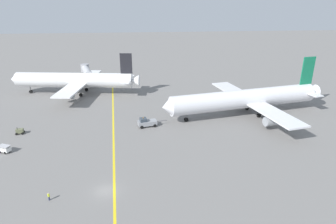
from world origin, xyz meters
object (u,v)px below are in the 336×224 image
object	(u,v)px
gse_gpu_cart_small	(20,131)
jet_bridge	(86,70)
gse_baggage_cart_trailing	(5,149)
ground_crew_marshaller_foreground	(49,196)
airliner_being_pushed	(246,99)
pushback_tug	(147,122)
airliner_at_gate_left	(75,80)

from	to	relation	value
gse_gpu_cart_small	jet_bridge	xyz separation A→B (m)	(9.21, 57.88, 3.23)
gse_baggage_cart_trailing	ground_crew_marshaller_foreground	xyz separation A→B (m)	(15.11, -19.32, -0.07)
airliner_being_pushed	pushback_tug	bearing A→B (deg)	-169.60
airliner_being_pushed	gse_baggage_cart_trailing	xyz separation A→B (m)	(-64.88, -16.89, -4.30)
gse_baggage_cart_trailing	gse_gpu_cart_small	distance (m)	10.19
airliner_being_pushed	ground_crew_marshaller_foreground	bearing A→B (deg)	-143.97
airliner_at_gate_left	airliner_being_pushed	bearing A→B (deg)	-26.67
airliner_being_pushed	jet_bridge	size ratio (longest dim) A/B	3.13
pushback_tug	ground_crew_marshaller_foreground	size ratio (longest dim) A/B	5.53
airliner_at_gate_left	airliner_being_pushed	world-z (taller)	airliner_being_pushed
ground_crew_marshaller_foreground	jet_bridge	distance (m)	87.66
airliner_being_pushed	gse_gpu_cart_small	size ratio (longest dim) A/B	24.02
gse_baggage_cart_trailing	gse_gpu_cart_small	xyz separation A→B (m)	(-0.18, 10.18, -0.07)
pushback_tug	gse_gpu_cart_small	size ratio (longest dim) A/B	3.86
pushback_tug	ground_crew_marshaller_foreground	distance (m)	35.87
airliner_being_pushed	gse_baggage_cart_trailing	world-z (taller)	airliner_being_pushed
airliner_at_gate_left	jet_bridge	size ratio (longest dim) A/B	2.92
gse_gpu_cart_small	jet_bridge	size ratio (longest dim) A/B	0.13
airliner_at_gate_left	pushback_tug	xyz separation A→B (m)	(25.48, -34.02, -4.16)
airliner_at_gate_left	gse_baggage_cart_trailing	size ratio (longest dim) A/B	15.80
pushback_tug	jet_bridge	world-z (taller)	jet_bridge
airliner_at_gate_left	gse_baggage_cart_trailing	distance (m)	46.24
airliner_being_pushed	gse_gpu_cart_small	xyz separation A→B (m)	(-65.06, -6.71, -4.37)
gse_gpu_cart_small	ground_crew_marshaller_foreground	xyz separation A→B (m)	(15.29, -29.50, 0.00)
pushback_tug	jet_bridge	distance (m)	62.13
airliner_at_gate_left	ground_crew_marshaller_foreground	xyz separation A→B (m)	(6.66, -64.55, -4.59)
airliner_being_pushed	pushback_tug	world-z (taller)	airliner_being_pushed
pushback_tug	gse_baggage_cart_trailing	world-z (taller)	pushback_tug
airliner_being_pushed	ground_crew_marshaller_foreground	world-z (taller)	airliner_being_pushed
gse_baggage_cart_trailing	jet_bridge	xyz separation A→B (m)	(9.03, 68.07, 3.16)
airliner_at_gate_left	pushback_tug	world-z (taller)	airliner_at_gate_left
gse_baggage_cart_trailing	jet_bridge	size ratio (longest dim) A/B	0.18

